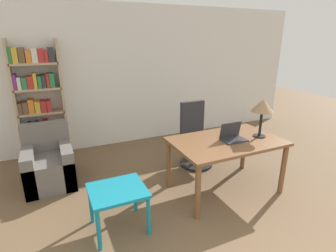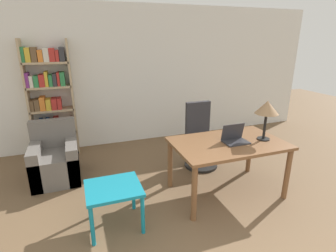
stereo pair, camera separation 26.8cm
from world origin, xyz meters
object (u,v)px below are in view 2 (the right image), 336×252
laptop (235,138)px  side_table_blue (114,193)px  desk (228,149)px  table_lamp (267,109)px  bookshelf (50,103)px  armchair (56,161)px  office_chair (200,139)px

laptop → side_table_blue: 1.69m
desk → table_lamp: size_ratio=2.76×
table_lamp → bookshelf: bearing=140.6°
laptop → bookshelf: bearing=136.6°
laptop → armchair: 2.68m
laptop → desk: bearing=161.7°
laptop → bookshelf: size_ratio=0.16×
armchair → side_table_blue: bearing=-64.3°
laptop → office_chair: bearing=92.2°
desk → bookshelf: 3.21m
office_chair → laptop: bearing=-87.8°
desk → bookshelf: bearing=135.9°
table_lamp → side_table_blue: table_lamp is taller
armchair → bookshelf: bearing=93.1°
desk → armchair: 2.58m
table_lamp → office_chair: bearing=115.3°
table_lamp → armchair: size_ratio=0.61×
office_chair → bookshelf: size_ratio=0.52×
laptop → table_lamp: (0.43, -0.05, 0.38)m
desk → table_lamp: table_lamp is taller
armchair → laptop: bearing=-28.2°
table_lamp → armchair: bearing=154.7°
side_table_blue → bookshelf: 2.57m
laptop → table_lamp: 0.57m
armchair → bookshelf: size_ratio=0.42×
laptop → side_table_blue: (-1.64, -0.16, -0.38)m
table_lamp → desk: bearing=171.4°
desk → office_chair: 0.92m
table_lamp → bookshelf: bookshelf is taller
desk → laptop: laptop is taller
bookshelf → side_table_blue: bearing=-73.1°
laptop → office_chair: (-0.04, 0.93, -0.35)m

